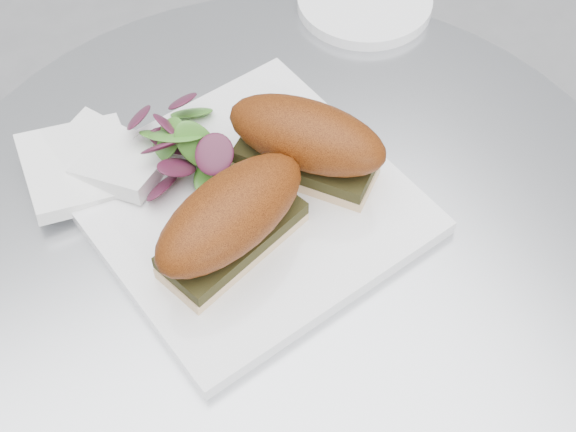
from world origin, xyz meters
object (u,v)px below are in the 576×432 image
plate (247,205)px  saucer (365,2)px  sandwich_right (306,141)px  sandwich_left (231,220)px

plate → saucer: size_ratio=1.76×
sandwich_right → saucer: sandwich_right is taller
plate → sandwich_left: (-0.04, -0.04, 0.05)m
saucer → sandwich_right: bearing=-135.7°
plate → sandwich_right: (0.07, 0.00, 0.05)m
plate → sandwich_left: sandwich_left is taller
saucer → plate: bearing=-143.5°
sandwich_right → saucer: (0.20, 0.19, -0.05)m
sandwich_left → sandwich_right: 0.11m
sandwich_left → sandwich_right: size_ratio=1.05×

